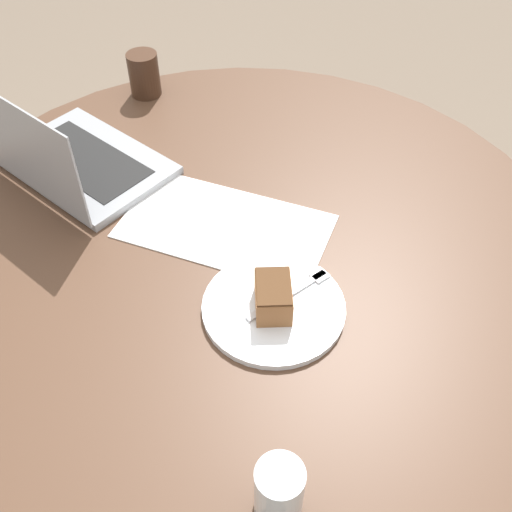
% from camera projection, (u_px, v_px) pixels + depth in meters
% --- Properties ---
extents(ground_plane, '(12.00, 12.00, 0.00)m').
position_uv_depth(ground_plane, '(246.00, 431.00, 1.68)').
color(ground_plane, '#6B5B4C').
extents(dining_table, '(1.26, 1.26, 0.77)m').
position_uv_depth(dining_table, '(242.00, 286.00, 1.23)').
color(dining_table, '#4C3323').
rests_on(dining_table, ground_plane).
extents(paper_document, '(0.44, 0.40, 0.00)m').
position_uv_depth(paper_document, '(225.00, 226.00, 1.15)').
color(paper_document, white).
rests_on(paper_document, dining_table).
extents(plate, '(0.24, 0.24, 0.01)m').
position_uv_depth(plate, '(274.00, 307.00, 1.00)').
color(plate, silver).
rests_on(plate, dining_table).
extents(cake_slice, '(0.07, 0.10, 0.05)m').
position_uv_depth(cake_slice, '(273.00, 296.00, 0.98)').
color(cake_slice, brown).
rests_on(cake_slice, plate).
extents(fork, '(0.16, 0.09, 0.00)m').
position_uv_depth(fork, '(296.00, 290.00, 1.02)').
color(fork, silver).
rests_on(fork, plate).
extents(coffee_glass, '(0.07, 0.07, 0.10)m').
position_uv_depth(coffee_glass, '(144.00, 74.00, 1.44)').
color(coffee_glass, '#3D2619').
rests_on(coffee_glass, dining_table).
extents(water_glass, '(0.06, 0.06, 0.10)m').
position_uv_depth(water_glass, '(279.00, 492.00, 0.75)').
color(water_glass, silver).
rests_on(water_glass, dining_table).
extents(laptop, '(0.40, 0.42, 0.22)m').
position_uv_depth(laptop, '(71.00, 160.00, 1.23)').
color(laptop, gray).
rests_on(laptop, dining_table).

